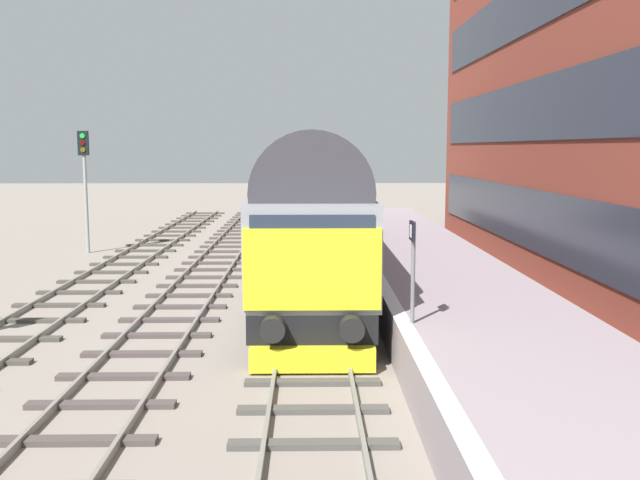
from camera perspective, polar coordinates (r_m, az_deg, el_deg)
ground_plane at (r=17.76m, az=-0.69°, el=-6.60°), size 140.00×140.00×0.00m
track_main at (r=17.75m, az=-0.69°, el=-6.43°), size 2.50×60.00×0.15m
track_adjacent_west at (r=18.09m, az=-12.11°, el=-6.33°), size 2.50×60.00×0.15m
track_adjacent_far_west at (r=19.02m, az=-22.11°, el=-6.04°), size 2.50×60.00×0.15m
station_platform at (r=18.02m, az=10.86°, el=-4.90°), size 4.00×44.00×1.01m
station_building at (r=25.38m, az=23.58°, el=13.33°), size 5.80×29.62×14.35m
diesel_locomotive at (r=21.89m, az=-0.75°, el=2.65°), size 2.74×17.67×4.68m
signal_post_far at (r=30.40m, az=-18.53°, el=4.96°), size 0.44×0.22×5.01m
platform_number_sign at (r=13.36m, az=7.52°, el=-1.29°), size 0.10×0.44×1.94m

